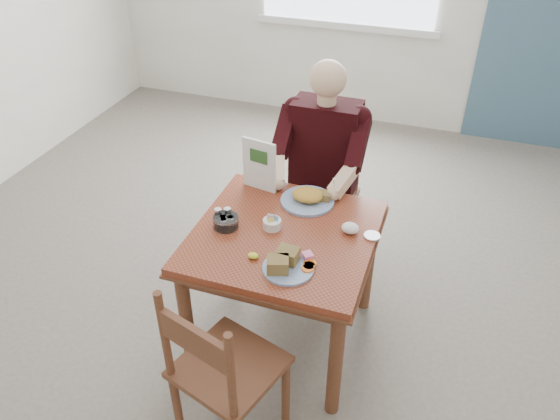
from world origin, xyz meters
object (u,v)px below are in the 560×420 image
at_px(chair_far, 323,195).
at_px(chair_near, 222,372).
at_px(far_plate, 309,197).
at_px(table, 284,250).
at_px(near_plate, 287,263).
at_px(diner, 322,157).

relative_size(chair_far, chair_near, 1.00).
distance_m(chair_near, far_plate, 1.05).
bearing_deg(chair_far, table, -90.00).
bearing_deg(chair_near, table, 86.15).
relative_size(chair_far, near_plate, 3.38).
bearing_deg(diner, near_plate, -84.18).
relative_size(table, diner, 0.66).
distance_m(chair_far, far_plate, 0.58).
relative_size(diner, far_plate, 4.18).
height_order(near_plate, far_plate, near_plate).
bearing_deg(near_plate, chair_near, -108.01).
xyz_separation_m(chair_near, diner, (0.05, 1.41, 0.33)).
bearing_deg(table, far_plate, 82.62).
distance_m(chair_far, near_plate, 1.10).
xyz_separation_m(near_plate, far_plate, (-0.06, 0.56, -0.00)).
bearing_deg(far_plate, chair_near, -94.92).
distance_m(chair_far, diner, 0.34).
relative_size(diner, near_plate, 4.93).
distance_m(near_plate, far_plate, 0.56).
height_order(table, chair_near, chair_near).
bearing_deg(far_plate, table, -97.38).
distance_m(diner, far_plate, 0.41).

